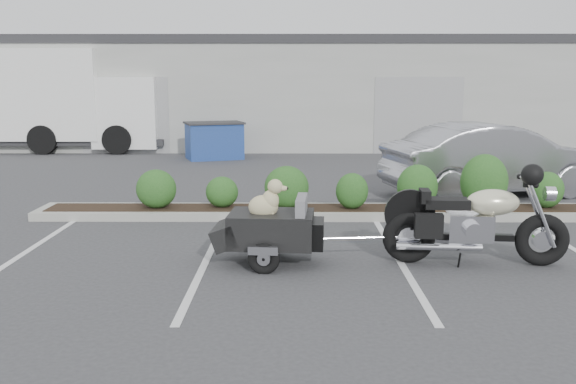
{
  "coord_description": "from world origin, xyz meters",
  "views": [
    {
      "loc": [
        -0.31,
        -8.84,
        2.48
      ],
      "look_at": [
        -0.36,
        0.57,
        0.75
      ],
      "focal_mm": 38.0,
      "sensor_mm": 36.0,
      "label": 1
    }
  ],
  "objects_px": {
    "motorcycle": "(476,223)",
    "pet_trailer": "(270,228)",
    "delivery_truck": "(59,103)",
    "dumpster": "(214,140)",
    "sedan": "(494,160)"
  },
  "relations": [
    {
      "from": "motorcycle",
      "to": "pet_trailer",
      "type": "xyz_separation_m",
      "value": [
        -2.79,
        0.03,
        -0.07
      ]
    },
    {
      "from": "pet_trailer",
      "to": "dumpster",
      "type": "distance_m",
      "value": 11.54
    },
    {
      "from": "pet_trailer",
      "to": "sedan",
      "type": "height_order",
      "value": "sedan"
    },
    {
      "from": "motorcycle",
      "to": "pet_trailer",
      "type": "relative_size",
      "value": 1.25
    },
    {
      "from": "sedan",
      "to": "delivery_truck",
      "type": "xyz_separation_m",
      "value": [
        -12.67,
        8.65,
        0.91
      ]
    },
    {
      "from": "sedan",
      "to": "dumpster",
      "type": "xyz_separation_m",
      "value": [
        -6.88,
        6.26,
        -0.19
      ]
    },
    {
      "from": "delivery_truck",
      "to": "sedan",
      "type": "bearing_deg",
      "value": -34.62
    },
    {
      "from": "pet_trailer",
      "to": "dumpster",
      "type": "xyz_separation_m",
      "value": [
        -2.18,
        11.33,
        0.09
      ]
    },
    {
      "from": "sedan",
      "to": "dumpster",
      "type": "bearing_deg",
      "value": 33.52
    },
    {
      "from": "pet_trailer",
      "to": "delivery_truck",
      "type": "distance_m",
      "value": 15.92
    },
    {
      "from": "motorcycle",
      "to": "dumpster",
      "type": "bearing_deg",
      "value": 117.87
    },
    {
      "from": "pet_trailer",
      "to": "delivery_truck",
      "type": "height_order",
      "value": "delivery_truck"
    },
    {
      "from": "sedan",
      "to": "delivery_truck",
      "type": "height_order",
      "value": "delivery_truck"
    },
    {
      "from": "motorcycle",
      "to": "delivery_truck",
      "type": "bearing_deg",
      "value": 132.3
    },
    {
      "from": "motorcycle",
      "to": "delivery_truck",
      "type": "height_order",
      "value": "delivery_truck"
    }
  ]
}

